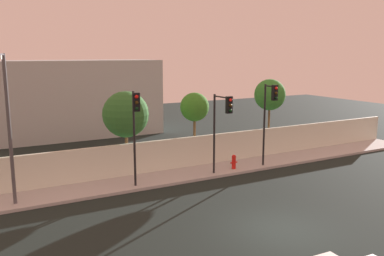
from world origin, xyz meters
The scene contains 12 objects.
ground_plane centered at (0.00, 0.00, 0.00)m, with size 80.00×80.00×0.00m, color black.
sidewalk centered at (0.00, 8.20, 0.07)m, with size 36.00×2.40×0.15m, color #AFAFAF.
perimeter_wall centered at (0.00, 9.49, 1.05)m, with size 36.00×0.18×1.80m, color silver.
traffic_light_left centered at (-3.28, 7.10, 3.69)m, with size 0.41×1.10×4.89m.
traffic_light_center centered at (5.12, 7.11, 3.73)m, with size 0.35×1.08×4.95m.
traffic_light_right centered at (1.59, 6.78, 3.47)m, with size 0.35×1.66×4.52m.
street_lamp_curbside centered at (-9.01, 7.47, 4.17)m, with size 0.89×2.14×6.75m.
fire_hydrant centered at (3.05, 7.72, 0.60)m, with size 0.44×0.26×0.85m.
roadside_tree_midleft centered at (-2.60, 10.48, 3.44)m, with size 2.66×2.66×4.79m.
roadside_tree_midright centered at (1.91, 10.48, 3.57)m, with size 1.81×1.81×4.50m.
roadside_tree_rightmost centered at (7.85, 10.48, 4.07)m, with size 2.16×2.16×5.16m.
low_building_distant centered at (-2.62, 23.49, 3.17)m, with size 13.87×6.00×6.34m, color #A7A7A7.
Camera 1 is at (-10.29, -11.65, 6.89)m, focal length 38.18 mm.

